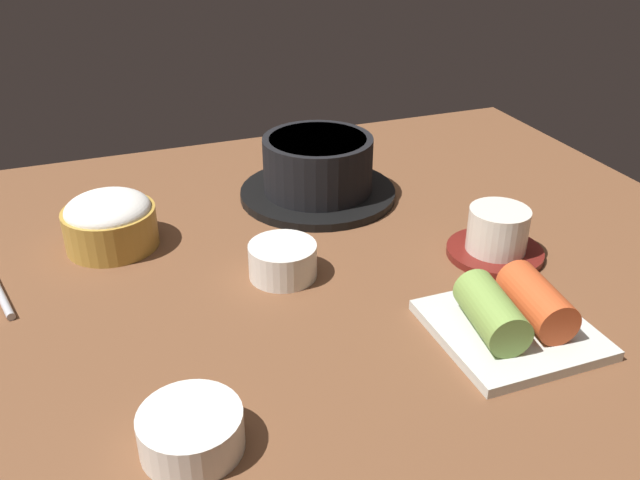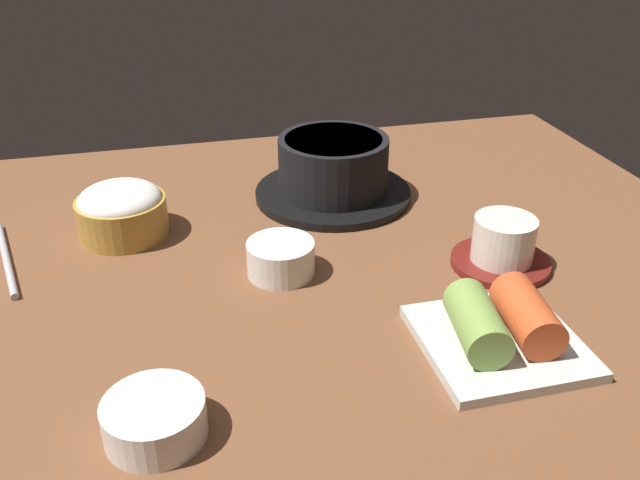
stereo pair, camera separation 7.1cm
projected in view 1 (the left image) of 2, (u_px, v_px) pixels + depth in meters
The scene contains 7 objects.
dining_table at pixel (296, 267), 74.04cm from camera, with size 100.00×76.00×2.00cm, color brown.
stone_pot at pixel (318, 170), 85.71cm from camera, with size 19.94×19.94×7.98cm.
rice_bowl at pixel (110, 221), 74.68cm from camera, with size 10.18×10.18×6.28cm.
tea_cup_with_saucer at pixel (497, 236), 73.08cm from camera, with size 10.48×10.48×5.58cm.
banchan_cup_center at pixel (283, 259), 69.68cm from camera, with size 7.07×7.07×3.61cm.
kimchi_plate at pixel (513, 316), 60.82cm from camera, with size 13.59×13.59×5.00cm.
side_bowl_near at pixel (191, 430), 48.85cm from camera, with size 7.68×7.68×3.19cm.
Camera 1 is at (-19.98, -60.24, 39.32)cm, focal length 38.01 mm.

